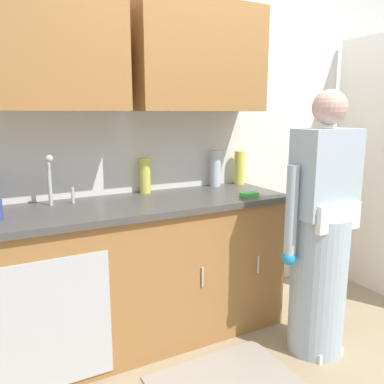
# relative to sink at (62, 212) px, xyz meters

# --- Properties ---
(ground_plane) EXTENTS (9.00, 9.00, 0.00)m
(ground_plane) POSITION_rel_sink_xyz_m (1.02, -0.71, -0.93)
(ground_plane) COLOR #998466
(kitchen_wall_with_uppers) EXTENTS (4.80, 0.44, 2.70)m
(kitchen_wall_with_uppers) POSITION_rel_sink_xyz_m (0.88, 0.29, 0.55)
(kitchen_wall_with_uppers) COLOR silver
(kitchen_wall_with_uppers) RESTS_ON ground
(counter_cabinet) EXTENTS (1.90, 0.62, 0.90)m
(counter_cabinet) POSITION_rel_sink_xyz_m (0.47, -0.01, -0.48)
(counter_cabinet) COLOR #9E6B38
(counter_cabinet) RESTS_ON ground
(countertop) EXTENTS (1.96, 0.66, 0.04)m
(countertop) POSITION_rel_sink_xyz_m (0.47, -0.01, -0.01)
(countertop) COLOR #474442
(countertop) RESTS_ON counter_cabinet
(sink) EXTENTS (0.50, 0.36, 0.35)m
(sink) POSITION_rel_sink_xyz_m (0.00, 0.00, 0.00)
(sink) COLOR #B7BABF
(sink) RESTS_ON counter_cabinet
(person_at_sink) EXTENTS (0.55, 0.34, 1.62)m
(person_at_sink) POSITION_rel_sink_xyz_m (1.40, -0.65, -0.23)
(person_at_sink) COLOR white
(person_at_sink) RESTS_ON ground
(floor_mat) EXTENTS (0.80, 0.50, 0.01)m
(floor_mat) POSITION_rel_sink_xyz_m (0.70, -0.66, -0.92)
(floor_mat) COLOR gray
(floor_mat) RESTS_ON ground
(bottle_soap) EXTENTS (0.08, 0.08, 0.27)m
(bottle_soap) POSITION_rel_sink_xyz_m (1.17, 0.23, 0.15)
(bottle_soap) COLOR silver
(bottle_soap) RESTS_ON countertop
(bottle_water_short) EXTENTS (0.08, 0.08, 0.24)m
(bottle_water_short) POSITION_rel_sink_xyz_m (0.60, 0.23, 0.14)
(bottle_water_short) COLOR #D8D14C
(bottle_water_short) RESTS_ON countertop
(bottle_cleaner_spray) EXTENTS (0.08, 0.08, 0.26)m
(bottle_cleaner_spray) POSITION_rel_sink_xyz_m (1.38, 0.21, 0.14)
(bottle_cleaner_spray) COLOR #D8D14C
(bottle_cleaner_spray) RESTS_ON countertop
(sponge) EXTENTS (0.11, 0.07, 0.03)m
(sponge) POSITION_rel_sink_xyz_m (1.17, -0.22, 0.03)
(sponge) COLOR #4CBF4C
(sponge) RESTS_ON countertop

